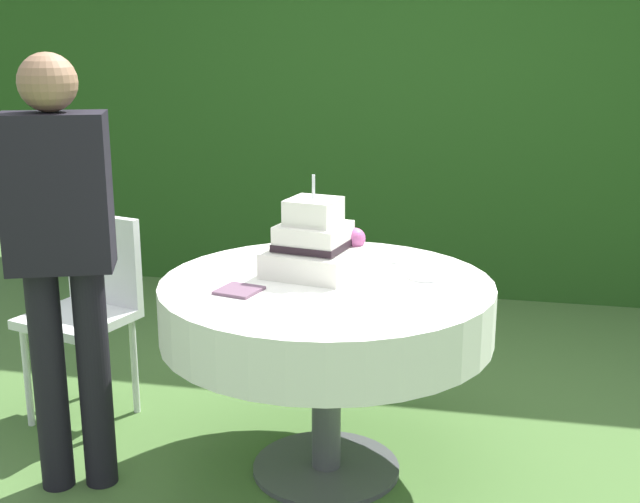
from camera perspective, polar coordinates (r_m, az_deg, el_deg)
ground_plane at (r=3.35m, az=0.43°, el=-14.83°), size 20.00×20.00×0.00m
foliage_hedge at (r=5.52m, az=6.08°, el=12.04°), size 5.67×0.61×2.78m
cake_table at (r=3.08m, az=0.45°, el=-4.13°), size 1.24×1.24×0.77m
wedding_cake at (r=3.12m, az=-0.36°, el=0.46°), size 0.38×0.38×0.38m
serving_plate_near at (r=3.33m, az=5.51°, el=-0.55°), size 0.11×0.11×0.01m
serving_plate_far at (r=3.11m, az=7.37°, el=-1.70°), size 0.14×0.14×0.01m
serving_plate_left at (r=3.45m, az=2.47°, el=0.05°), size 0.12×0.12×0.01m
napkin_stack at (r=2.93m, az=-5.62°, el=-2.69°), size 0.17×0.17×0.01m
garden_chair at (r=3.74m, az=-15.64°, el=-3.10°), size 0.50×0.50×0.89m
standing_person at (r=3.04m, az=-17.44°, el=0.27°), size 0.41×0.31×1.60m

